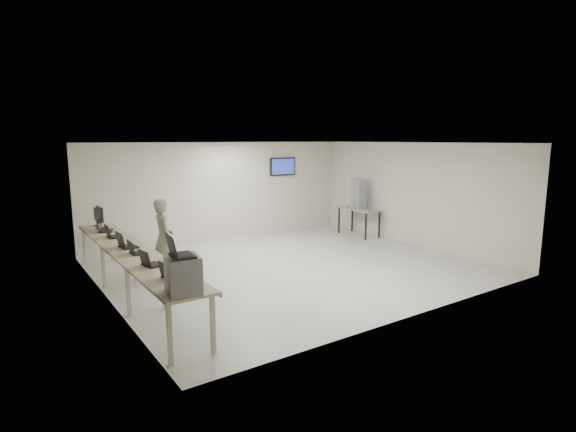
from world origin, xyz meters
TOP-DOWN VIEW (x-y plane):
  - room at (0.03, 0.06)m, footprint 8.01×7.01m
  - workbench at (-3.59, 0.00)m, footprint 0.76×6.00m
  - equipment_box at (-3.65, -2.75)m, footprint 0.48×0.53m
  - laptop_on_box at (-3.71, -2.75)m, footprint 0.35×0.41m
  - laptop_0 at (-3.59, -2.06)m, footprint 0.32×0.37m
  - laptop_1 at (-3.63, -1.25)m, footprint 0.33×0.38m
  - laptop_2 at (-3.61, -0.35)m, footprint 0.27×0.33m
  - laptop_3 at (-3.63, 0.22)m, footprint 0.35×0.41m
  - laptop_4 at (-3.63, 1.26)m, footprint 0.30×0.36m
  - laptop_5 at (-3.64, 2.00)m, footprint 0.42×0.46m
  - monitor_near at (-3.60, 2.42)m, footprint 0.22×0.49m
  - monitor_far at (-3.60, 2.75)m, footprint 0.19×0.42m
  - soldier at (-2.68, 0.88)m, footprint 0.44×0.64m
  - side_table at (3.60, 1.69)m, footprint 0.65×1.38m
  - storage_bins at (3.58, 1.69)m, footprint 0.34×0.37m

SIDE VIEW (x-z plane):
  - side_table at x=3.60m, z-range 0.34..1.17m
  - workbench at x=-3.59m, z-range 0.38..1.28m
  - soldier at x=-2.68m, z-range 0.00..1.67m
  - laptop_2 at x=-3.61m, z-range 0.84..1.09m
  - laptop_0 at x=-3.59m, z-range 0.84..1.10m
  - laptop_1 at x=-3.63m, z-range 0.84..1.10m
  - laptop_4 at x=-3.63m, z-range 0.83..1.11m
  - laptop_5 at x=-3.64m, z-range 0.83..1.13m
  - laptop_3 at x=-3.63m, z-range 0.82..1.13m
  - equipment_box at x=-3.65m, z-range 0.90..1.39m
  - monitor_far at x=-3.60m, z-range 0.94..1.35m
  - monitor_near at x=-3.60m, z-range 0.95..1.44m
  - storage_bins at x=3.58m, z-range 0.83..1.72m
  - room at x=0.03m, z-range 0.01..2.82m
  - laptop_on_box at x=-3.71m, z-range 1.32..1.62m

